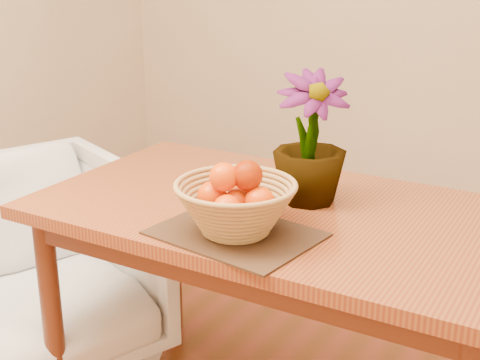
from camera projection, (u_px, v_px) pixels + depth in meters
The scene contains 6 objects.
table at pixel (279, 234), 1.95m from camera, with size 1.40×0.80×0.75m.
placemat at pixel (236, 234), 1.72m from camera, with size 0.40×0.30×0.01m, color #362313.
wicker_basket at pixel (236, 210), 1.70m from camera, with size 0.32×0.32×0.13m.
orange_pile at pixel (238, 190), 1.69m from camera, with size 0.20×0.20×0.14m.
potted_plant at pixel (310, 139), 1.90m from camera, with size 0.21×0.21×0.38m, color #163E11.
armchair at pixel (29, 259), 2.38m from camera, with size 0.78×0.73×0.81m, color #86725D.
Camera 1 is at (0.80, -1.31, 1.44)m, focal length 50.00 mm.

